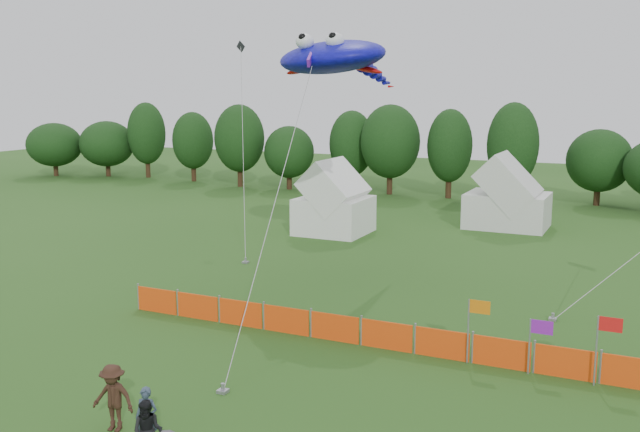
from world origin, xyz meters
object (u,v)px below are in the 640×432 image
at_px(tent_left, 334,204).
at_px(spectator_c, 113,398).
at_px(spectator_a, 147,418).
at_px(stingray_kite, 336,58).
at_px(barrier_fence, 386,335).
at_px(spectator_b, 148,432).
at_px(tent_right, 508,199).

distance_m(tent_left, spectator_c, 27.70).
bearing_deg(spectator_a, tent_left, 91.76).
bearing_deg(spectator_c, tent_left, 92.88).
bearing_deg(spectator_c, stingray_kite, 85.03).
distance_m(barrier_fence, spectator_a, 9.78).
height_order(barrier_fence, spectator_b, spectator_b).
bearing_deg(spectator_b, tent_left, 84.36).
bearing_deg(spectator_a, barrier_fence, 58.88).
height_order(tent_left, spectator_a, tent_left).
distance_m(spectator_c, stingray_kite, 19.77).
bearing_deg(spectator_b, tent_right, 65.83).
bearing_deg(tent_right, barrier_fence, -88.80).
relative_size(barrier_fence, spectator_a, 13.50).
relative_size(tent_left, barrier_fence, 0.20).
distance_m(barrier_fence, stingray_kite, 14.24).
height_order(spectator_c, stingray_kite, stingray_kite).
distance_m(tent_right, stingray_kite, 19.37).
distance_m(spectator_a, stingray_kite, 20.31).
relative_size(tent_left, tent_right, 0.81).
bearing_deg(spectator_c, tent_right, 74.35).
relative_size(tent_right, spectator_a, 3.27).
xyz_separation_m(barrier_fence, stingray_kite, (-5.71, 8.38, 10.00)).
distance_m(tent_left, spectator_a, 28.42).
bearing_deg(tent_left, spectator_b, -74.95).
bearing_deg(tent_right, stingray_kite, -107.40).
bearing_deg(stingray_kite, spectator_c, -86.07).
height_order(tent_left, barrier_fence, tent_left).
bearing_deg(stingray_kite, spectator_b, -80.40).
bearing_deg(tent_right, spectator_a, -94.30).
xyz_separation_m(tent_left, barrier_fence, (10.17, -18.23, -1.40)).
height_order(tent_right, spectator_b, tent_right).
xyz_separation_m(tent_left, tent_right, (9.65, 6.71, -0.01)).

